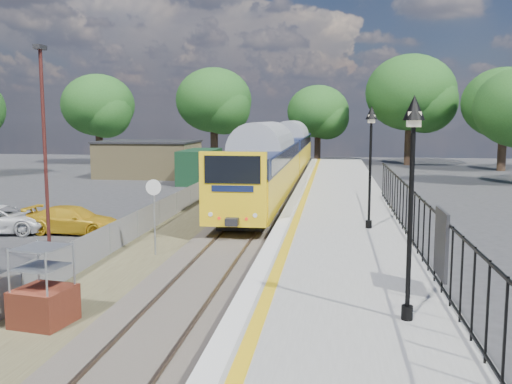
% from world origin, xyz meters
% --- Properties ---
extents(ground, '(120.00, 120.00, 0.00)m').
position_xyz_m(ground, '(0.00, 0.00, 0.00)').
color(ground, '#2D2D30').
rests_on(ground, ground).
extents(track_bed, '(5.90, 80.00, 0.29)m').
position_xyz_m(track_bed, '(-0.47, 9.67, 0.09)').
color(track_bed, '#473F38').
rests_on(track_bed, ground).
extents(platform, '(5.00, 70.00, 0.90)m').
position_xyz_m(platform, '(4.20, 8.00, 0.45)').
color(platform, gray).
rests_on(platform, ground).
extents(platform_edge, '(0.90, 70.00, 0.01)m').
position_xyz_m(platform_edge, '(2.14, 8.00, 0.90)').
color(platform_edge, silver).
rests_on(platform_edge, platform).
extents(victorian_lamp_south, '(0.44, 0.44, 4.60)m').
position_xyz_m(victorian_lamp_south, '(5.50, -4.00, 4.30)').
color(victorian_lamp_south, black).
rests_on(victorian_lamp_south, platform).
extents(victorian_lamp_north, '(0.44, 0.44, 4.60)m').
position_xyz_m(victorian_lamp_north, '(5.30, 6.00, 4.30)').
color(victorian_lamp_north, black).
rests_on(victorian_lamp_north, platform).
extents(palisade_fence, '(0.12, 26.00, 2.00)m').
position_xyz_m(palisade_fence, '(6.55, 2.24, 1.84)').
color(palisade_fence, black).
rests_on(palisade_fence, platform).
extents(wire_fence, '(0.06, 52.00, 1.20)m').
position_xyz_m(wire_fence, '(-4.20, 12.00, 0.60)').
color(wire_fence, '#999EA3').
rests_on(wire_fence, ground).
extents(outbuilding, '(10.80, 10.10, 3.12)m').
position_xyz_m(outbuilding, '(-10.91, 31.21, 1.52)').
color(outbuilding, '#938253').
rests_on(outbuilding, ground).
extents(tree_line, '(56.80, 43.80, 11.88)m').
position_xyz_m(tree_line, '(1.40, 42.00, 6.61)').
color(tree_line, '#332319').
rests_on(tree_line, ground).
extents(train, '(2.82, 40.83, 3.51)m').
position_xyz_m(train, '(0.00, 26.77, 2.34)').
color(train, yellow).
rests_on(train, ground).
extents(brick_plinth, '(1.44, 1.44, 2.01)m').
position_xyz_m(brick_plinth, '(-2.99, -3.12, 0.97)').
color(brick_plinth, brown).
rests_on(brick_plinth, ground).
extents(speed_sign, '(0.58, 0.10, 2.85)m').
position_xyz_m(speed_sign, '(-2.50, 4.07, 1.95)').
color(speed_sign, '#999EA3').
rests_on(speed_sign, ground).
extents(carpark_lamp, '(0.25, 0.50, 7.42)m').
position_xyz_m(carpark_lamp, '(-5.62, 2.20, 4.21)').
color(carpark_lamp, '#441A16').
rests_on(carpark_lamp, ground).
extents(car_yellow, '(4.18, 1.80, 1.20)m').
position_xyz_m(car_yellow, '(-7.39, 7.70, 0.60)').
color(car_yellow, gold).
rests_on(car_yellow, ground).
extents(car_white, '(4.69, 2.75, 1.22)m').
position_xyz_m(car_white, '(-10.58, 7.34, 0.61)').
color(car_white, silver).
rests_on(car_white, ground).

